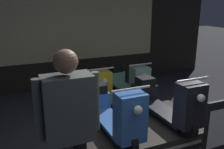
{
  "coord_description": "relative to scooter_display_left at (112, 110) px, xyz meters",
  "views": [
    {
      "loc": [
        -1.74,
        -2.29,
        2.16
      ],
      "look_at": [
        0.05,
        1.81,
        0.83
      ],
      "focal_mm": 40.0,
      "sensor_mm": 36.0,
      "label": 1
    }
  ],
  "objects": [
    {
      "name": "shop_wall_back",
      "position": [
        0.36,
        3.02,
        1.02
      ],
      "size": [
        7.78,
        0.09,
        3.2
      ],
      "color": "#28231E",
      "rests_on": "ground_plane"
    },
    {
      "name": "display_platform",
      "position": [
        0.48,
        0.05,
        -0.46
      ],
      "size": [
        2.14,
        1.31,
        0.23
      ],
      "color": "#2D2823",
      "rests_on": "ground_plane"
    },
    {
      "name": "scooter_display_left",
      "position": [
        0.0,
        0.0,
        0.0
      ],
      "size": [
        0.53,
        1.68,
        0.9
      ],
      "color": "black",
      "rests_on": "display_platform"
    },
    {
      "name": "scooter_display_right",
      "position": [
        0.96,
        0.0,
        0.0
      ],
      "size": [
        0.53,
        1.68,
        0.9
      ],
      "color": "black",
      "rests_on": "display_platform"
    },
    {
      "name": "scooter_backrow_0",
      "position": [
        0.3,
        1.8,
        -0.23
      ],
      "size": [
        0.53,
        1.68,
        0.9
      ],
      "color": "black",
      "rests_on": "ground_plane"
    },
    {
      "name": "scooter_backrow_1",
      "position": [
        1.17,
        1.8,
        -0.23
      ],
      "size": [
        0.53,
        1.68,
        0.9
      ],
      "color": "black",
      "rests_on": "ground_plane"
    },
    {
      "name": "person_left_browsing",
      "position": [
        -0.88,
        -0.97,
        0.48
      ],
      "size": [
        0.64,
        0.27,
        1.75
      ],
      "color": "black",
      "rests_on": "ground_plane"
    },
    {
      "name": "price_sign_board",
      "position": [
        1.12,
        -0.98,
        -0.11
      ],
      "size": [
        0.45,
        0.04,
        0.92
      ],
      "color": "black",
      "rests_on": "ground_plane"
    }
  ]
}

